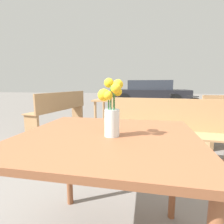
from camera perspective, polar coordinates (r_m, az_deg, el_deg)
table_front at (r=0.99m, az=-1.50°, el=-12.77°), size 0.99×0.92×0.75m
flower_vase at (r=0.91m, az=-0.14°, el=0.33°), size 0.13×0.12×0.30m
bench_near at (r=2.28m, az=17.86°, el=-5.91°), size 1.53×0.51×0.85m
bench_middle at (r=4.35m, az=-16.35°, el=1.30°), size 0.70×1.85×0.85m
table_back at (r=3.60m, az=1.88°, el=2.42°), size 0.95×0.77×0.73m
bicycle at (r=5.09m, az=20.72°, el=0.80°), size 1.54×0.69×0.78m
parked_car at (r=9.38m, az=12.22°, el=6.11°), size 3.95×2.08×1.23m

